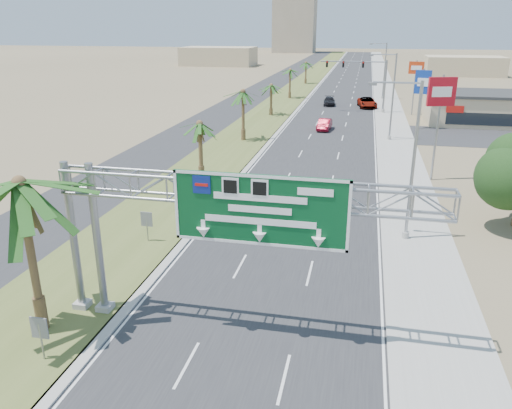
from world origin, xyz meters
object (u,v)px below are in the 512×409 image
at_px(car_right_lane, 367,103).
at_px(car_far, 329,101).
at_px(store_building, 494,109).
at_px(pole_sign_red_near, 441,98).
at_px(pole_sign_red_far, 416,72).
at_px(car_left_lane, 231,195).
at_px(palm_near, 19,184).
at_px(car_mid_lane, 324,125).
at_px(sign_gantry, 225,203).
at_px(signal_mast, 372,81).
at_px(pole_sign_blue, 423,85).

height_order(car_right_lane, car_far, car_right_lane).
xyz_separation_m(store_building, pole_sign_red_near, (-11.40, -29.92, 5.20)).
relative_size(car_right_lane, pole_sign_red_far, 0.74).
distance_m(car_left_lane, pole_sign_red_near, 19.82).
distance_m(palm_near, car_mid_lane, 49.66).
bearing_deg(car_far, sign_gantry, -93.40).
height_order(car_left_lane, car_far, car_left_lane).
xyz_separation_m(sign_gantry, pole_sign_red_far, (12.58, 61.26, 0.33)).
bearing_deg(store_building, car_far, 152.93).
bearing_deg(car_mid_lane, signal_mast, 73.04).
relative_size(car_mid_lane, car_right_lane, 0.73).
xyz_separation_m(signal_mast, pole_sign_red_far, (6.34, -0.78, 1.53)).
bearing_deg(palm_near, pole_sign_red_near, 54.81).
xyz_separation_m(store_building, car_right_lane, (-17.25, 10.98, -1.17)).
xyz_separation_m(palm_near, pole_sign_red_far, (20.72, 63.19, -0.55)).
distance_m(car_mid_lane, pole_sign_blue, 13.58).
bearing_deg(signal_mast, car_mid_lane, -110.53).
height_order(signal_mast, store_building, signal_mast).
bearing_deg(pole_sign_blue, pole_sign_red_far, 89.93).
relative_size(sign_gantry, signal_mast, 1.63).
xyz_separation_m(pole_sign_red_near, pole_sign_red_far, (0.91, 35.11, -0.82)).
xyz_separation_m(car_left_lane, car_right_lane, (9.94, 51.01, 0.04)).
height_order(pole_sign_red_near, pole_sign_red_far, pole_sign_red_near).
bearing_deg(pole_sign_blue, store_building, 29.62).
bearing_deg(signal_mast, pole_sign_red_near, -81.40).
relative_size(signal_mast, car_right_lane, 1.73).
height_order(signal_mast, pole_sign_blue, signal_mast).
distance_m(car_far, pole_sign_red_far, 15.87).
height_order(signal_mast, car_mid_lane, signal_mast).
distance_m(car_left_lane, pole_sign_blue, 38.26).
distance_m(signal_mast, pole_sign_red_far, 6.57).
relative_size(sign_gantry, car_left_lane, 3.63).
bearing_deg(sign_gantry, car_far, 90.45).
bearing_deg(car_right_lane, car_mid_lane, -112.68).
distance_m(palm_near, pole_sign_red_far, 66.50).
distance_m(store_building, car_left_lane, 48.41).
bearing_deg(store_building, palm_near, -118.28).
height_order(signal_mast, car_left_lane, signal_mast).
bearing_deg(pole_sign_red_near, car_far, 106.21).
relative_size(store_building, car_right_lane, 3.02).
height_order(car_left_lane, car_right_lane, car_right_lane).
relative_size(sign_gantry, pole_sign_red_near, 1.83).
distance_m(car_right_lane, car_far, 6.44).
distance_m(sign_gantry, car_mid_lane, 46.90).
bearing_deg(car_far, car_left_lane, -97.80).
bearing_deg(palm_near, store_building, 61.72).
xyz_separation_m(pole_sign_red_near, pole_sign_blue, (0.90, 23.95, -1.45)).
distance_m(sign_gantry, pole_sign_blue, 51.66).
bearing_deg(signal_mast, car_left_lane, -102.70).
relative_size(pole_sign_blue, pole_sign_red_far, 0.96).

